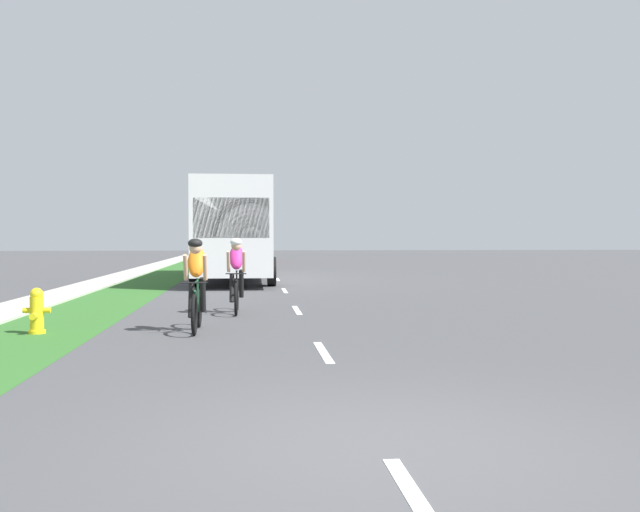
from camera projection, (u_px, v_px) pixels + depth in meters
ground_plane at (279, 281)px, 25.18m from camera, size 120.00×120.00×0.00m
grass_verge at (151, 282)px, 24.73m from camera, size 2.05×70.00×0.01m
sidewalk_concrete at (103, 282)px, 24.57m from camera, size 1.32×70.00×0.10m
lane_markings_center at (275, 275)px, 29.16m from camera, size 0.12×52.20×0.01m
fire_hydrant_yellow at (37, 311)px, 11.49m from camera, size 0.44×0.38×0.76m
cyclist_lead at (196, 284)px, 11.75m from camera, size 0.42×1.72×1.58m
cyclist_trailing at (236, 275)px, 14.58m from camera, size 0.42×1.72×1.58m
bus_white at (236, 227)px, 26.34m from camera, size 2.78×11.60×3.48m
suv_red at (245, 247)px, 45.73m from camera, size 2.15×4.70×1.79m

